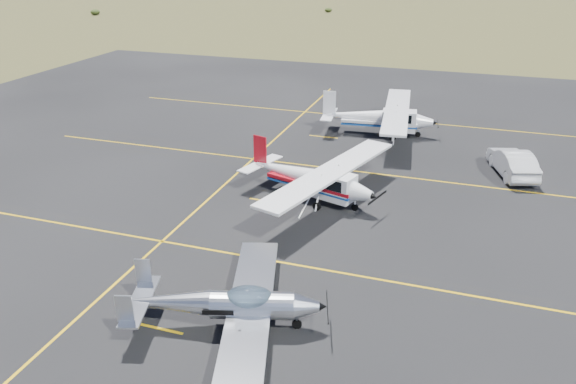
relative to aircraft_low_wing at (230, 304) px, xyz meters
The scene contains 6 objects.
ground 2.86m from the aircraft_low_wing, 77.16° to the left, with size 1600.00×1600.00×0.00m, color #383D1C.
apron 9.70m from the aircraft_low_wing, 86.44° to the left, with size 72.00×72.00×0.02m, color black.
aircraft_low_wing is the anchor object (origin of this frame).
aircraft_cessna 11.20m from the aircraft_low_wing, 91.77° to the left, with size 7.37×10.84×2.77m.
aircraft_plain 22.87m from the aircraft_low_wing, 87.28° to the left, with size 6.89×11.42×2.88m.
sedan 20.37m from the aircraft_low_wing, 61.81° to the left, with size 1.61×4.61×1.52m, color silver.
Camera 1 is at (6.34, -17.08, 12.30)m, focal length 35.00 mm.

